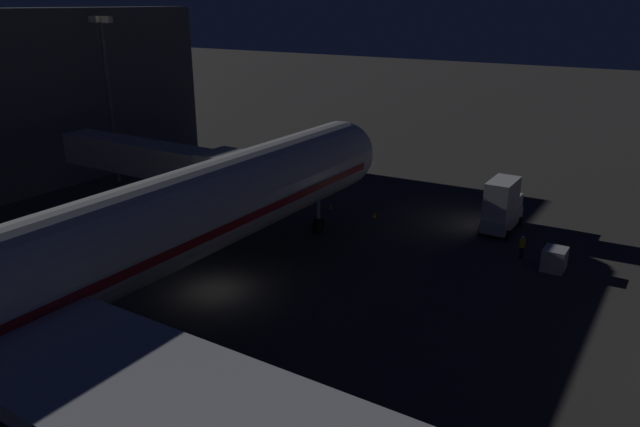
{
  "coord_description": "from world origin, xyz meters",
  "views": [
    {
      "loc": [
        -24.39,
        26.04,
        17.57
      ],
      "look_at": [
        -3.0,
        -7.84,
        3.5
      ],
      "focal_mm": 33.97,
      "sensor_mm": 36.0,
      "label": 1
    }
  ],
  "objects_px": {
    "jet_bridge": "(166,162)",
    "baggage_container_near_belt": "(554,259)",
    "airliner_at_gate": "(5,291)",
    "traffic_cone_nose_port": "(374,215)",
    "ops_van": "(502,205)",
    "apron_floodlight_mast": "(108,88)",
    "traffic_cone_nose_starboard": "(330,206)",
    "ground_crew_walking_aft": "(522,246)"
  },
  "relations": [
    {
      "from": "jet_bridge",
      "to": "apron_floodlight_mast",
      "type": "bearing_deg",
      "value": -26.4
    },
    {
      "from": "jet_bridge",
      "to": "ground_crew_walking_aft",
      "type": "distance_m",
      "value": 27.59
    },
    {
      "from": "jet_bridge",
      "to": "ops_van",
      "type": "relative_size",
      "value": 3.55
    },
    {
      "from": "jet_bridge",
      "to": "traffic_cone_nose_starboard",
      "type": "relative_size",
      "value": 33.88
    },
    {
      "from": "airliner_at_gate",
      "to": "traffic_cone_nose_port",
      "type": "distance_m",
      "value": 31.63
    },
    {
      "from": "airliner_at_gate",
      "to": "jet_bridge",
      "type": "bearing_deg",
      "value": -62.32
    },
    {
      "from": "airliner_at_gate",
      "to": "ops_van",
      "type": "height_order",
      "value": "airliner_at_gate"
    },
    {
      "from": "jet_bridge",
      "to": "ground_crew_walking_aft",
      "type": "height_order",
      "value": "jet_bridge"
    },
    {
      "from": "jet_bridge",
      "to": "traffic_cone_nose_port",
      "type": "height_order",
      "value": "jet_bridge"
    },
    {
      "from": "traffic_cone_nose_starboard",
      "to": "ops_van",
      "type": "bearing_deg",
      "value": -169.16
    },
    {
      "from": "baggage_container_near_belt",
      "to": "traffic_cone_nose_port",
      "type": "bearing_deg",
      "value": -10.72
    },
    {
      "from": "airliner_at_gate",
      "to": "ops_van",
      "type": "distance_m",
      "value": 36.18
    },
    {
      "from": "baggage_container_near_belt",
      "to": "ground_crew_walking_aft",
      "type": "relative_size",
      "value": 0.96
    },
    {
      "from": "baggage_container_near_belt",
      "to": "traffic_cone_nose_port",
      "type": "xyz_separation_m",
      "value": [
        15.44,
        -2.92,
        -0.52
      ]
    },
    {
      "from": "jet_bridge",
      "to": "ground_crew_walking_aft",
      "type": "xyz_separation_m",
      "value": [
        -25.43,
        -9.59,
        -4.79
      ]
    },
    {
      "from": "apron_floodlight_mast",
      "to": "ground_crew_walking_aft",
      "type": "xyz_separation_m",
      "value": [
        -40.7,
        -2.01,
        -8.6
      ]
    },
    {
      "from": "airliner_at_gate",
      "to": "baggage_container_near_belt",
      "type": "height_order",
      "value": "airliner_at_gate"
    },
    {
      "from": "jet_bridge",
      "to": "traffic_cone_nose_port",
      "type": "relative_size",
      "value": 33.88
    },
    {
      "from": "ops_van",
      "to": "traffic_cone_nose_starboard",
      "type": "distance_m",
      "value": 14.83
    },
    {
      "from": "ops_van",
      "to": "airliner_at_gate",
      "type": "bearing_deg",
      "value": 70.11
    },
    {
      "from": "baggage_container_near_belt",
      "to": "ground_crew_walking_aft",
      "type": "distance_m",
      "value": 2.61
    },
    {
      "from": "baggage_container_near_belt",
      "to": "jet_bridge",
      "type": "bearing_deg",
      "value": 17.29
    },
    {
      "from": "ops_van",
      "to": "traffic_cone_nose_port",
      "type": "xyz_separation_m",
      "value": [
        10.05,
        2.77,
        -1.86
      ]
    },
    {
      "from": "traffic_cone_nose_starboard",
      "to": "apron_floodlight_mast",
      "type": "bearing_deg",
      "value": 9.78
    },
    {
      "from": "airliner_at_gate",
      "to": "baggage_container_near_belt",
      "type": "distance_m",
      "value": 33.59
    },
    {
      "from": "apron_floodlight_mast",
      "to": "traffic_cone_nose_starboard",
      "type": "xyz_separation_m",
      "value": [
        -23.3,
        -4.02,
        -9.27
      ]
    },
    {
      "from": "ops_van",
      "to": "baggage_container_near_belt",
      "type": "xyz_separation_m",
      "value": [
        -5.39,
        5.69,
        -1.34
      ]
    },
    {
      "from": "ground_crew_walking_aft",
      "to": "traffic_cone_nose_starboard",
      "type": "bearing_deg",
      "value": -6.58
    },
    {
      "from": "ground_crew_walking_aft",
      "to": "traffic_cone_nose_starboard",
      "type": "xyz_separation_m",
      "value": [
        17.4,
        -2.01,
        -0.67
      ]
    },
    {
      "from": "apron_floodlight_mast",
      "to": "baggage_container_near_belt",
      "type": "height_order",
      "value": "apron_floodlight_mast"
    },
    {
      "from": "jet_bridge",
      "to": "baggage_container_near_belt",
      "type": "bearing_deg",
      "value": -162.71
    },
    {
      "from": "ops_van",
      "to": "traffic_cone_nose_port",
      "type": "relative_size",
      "value": 9.53
    },
    {
      "from": "jet_bridge",
      "to": "traffic_cone_nose_port",
      "type": "xyz_separation_m",
      "value": [
        -12.43,
        -11.6,
        -5.46
      ]
    },
    {
      "from": "traffic_cone_nose_starboard",
      "to": "airliner_at_gate",
      "type": "bearing_deg",
      "value": 94.05
    },
    {
      "from": "jet_bridge",
      "to": "ops_van",
      "type": "distance_m",
      "value": 26.92
    },
    {
      "from": "ground_crew_walking_aft",
      "to": "ops_van",
      "type": "bearing_deg",
      "value": -58.3
    },
    {
      "from": "jet_bridge",
      "to": "apron_floodlight_mast",
      "type": "relative_size",
      "value": 1.15
    },
    {
      "from": "airliner_at_gate",
      "to": "traffic_cone_nose_port",
      "type": "height_order",
      "value": "airliner_at_gate"
    },
    {
      "from": "ops_van",
      "to": "traffic_cone_nose_port",
      "type": "bearing_deg",
      "value": 15.39
    },
    {
      "from": "ops_van",
      "to": "ground_crew_walking_aft",
      "type": "relative_size",
      "value": 3.05
    },
    {
      "from": "airliner_at_gate",
      "to": "apron_floodlight_mast",
      "type": "distance_m",
      "value": 37.4
    },
    {
      "from": "jet_bridge",
      "to": "traffic_cone_nose_starboard",
      "type": "height_order",
      "value": "jet_bridge"
    }
  ]
}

